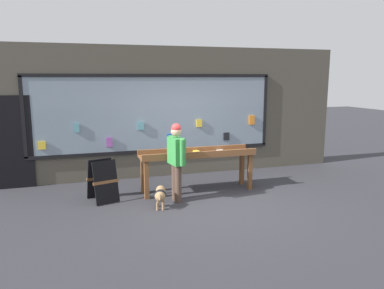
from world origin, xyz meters
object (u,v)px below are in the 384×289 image
(display_table_main, at_px, (197,158))
(person_browsing, at_px, (176,157))
(small_dog, at_px, (160,195))
(sandwich_board_sign, at_px, (102,180))

(display_table_main, distance_m, person_browsing, 0.82)
(display_table_main, xyz_separation_m, small_dog, (-1.01, -0.82, -0.49))
(small_dog, bearing_deg, sandwich_board_sign, 68.44)
(small_dog, distance_m, sandwich_board_sign, 1.30)
(display_table_main, distance_m, sandwich_board_sign, 2.07)
(small_dog, height_order, sandwich_board_sign, sandwich_board_sign)
(person_browsing, height_order, small_dog, person_browsing)
(person_browsing, distance_m, sandwich_board_sign, 1.59)
(display_table_main, relative_size, person_browsing, 1.59)
(small_dog, relative_size, sandwich_board_sign, 0.63)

